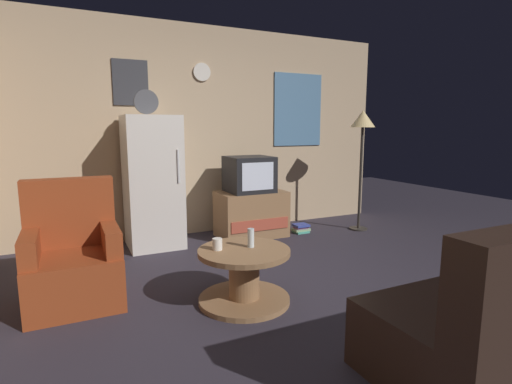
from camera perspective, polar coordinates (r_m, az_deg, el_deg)
name	(u,v)px	position (r m, az deg, el deg)	size (l,w,h in m)	color
ground_plane	(305,302)	(3.27, 7.16, -15.44)	(12.00, 12.00, 0.00)	#2D2833
wall_with_art	(205,131)	(5.20, -7.35, 8.68)	(5.20, 0.12, 2.62)	tan
fridge	(153,182)	(4.65, -14.70, 1.43)	(0.60, 0.62, 1.77)	silver
tv_stand	(251,214)	(4.99, -0.69, -3.19)	(0.84, 0.53, 0.57)	#8E6642
crt_tv	(249,174)	(4.90, -0.99, 2.59)	(0.54, 0.51, 0.44)	black
standing_lamp	(363,128)	(5.39, 15.15, 8.89)	(0.32, 0.32, 1.59)	#332D28
coffee_table	(244,276)	(3.16, -1.72, -12.01)	(0.72, 0.72, 0.43)	#8E6642
wine_glass	(251,238)	(3.12, -0.75, -6.64)	(0.05, 0.05, 0.15)	silver
mug_ceramic_white	(217,244)	(3.07, -5.61, -7.50)	(0.08, 0.08, 0.09)	silver
armchair	(73,260)	(3.45, -24.91, -8.88)	(0.68, 0.68, 0.96)	maroon
book_stack	(301,228)	(5.24, 6.51, -5.25)	(0.22, 0.16, 0.11)	#4AA992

